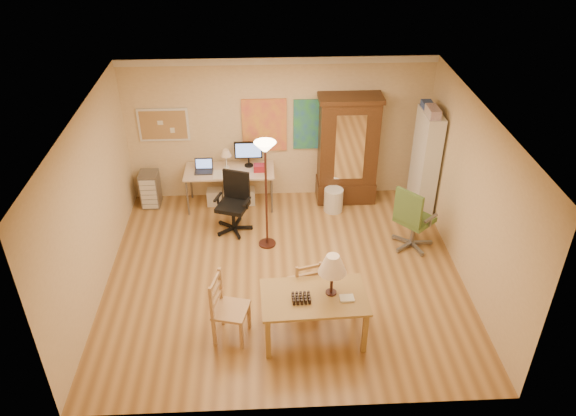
{
  "coord_description": "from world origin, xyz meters",
  "views": [
    {
      "loc": [
        -0.28,
        -6.87,
        5.61
      ],
      "look_at": [
        0.07,
        0.3,
        1.05
      ],
      "focal_mm": 35.0,
      "sensor_mm": 36.0,
      "label": 1
    }
  ],
  "objects_px": {
    "dining_table": "(321,287)",
    "office_chair_black": "(234,215)",
    "armoire": "(347,157)",
    "bookshelf": "(425,164)",
    "computer_desk": "(232,183)",
    "office_chair_green": "(412,231)"
  },
  "relations": [
    {
      "from": "office_chair_black",
      "to": "bookshelf",
      "type": "height_order",
      "value": "bookshelf"
    },
    {
      "from": "computer_desk",
      "to": "bookshelf",
      "type": "relative_size",
      "value": 0.83
    },
    {
      "from": "computer_desk",
      "to": "bookshelf",
      "type": "bearing_deg",
      "value": -7.04
    },
    {
      "from": "office_chair_green",
      "to": "armoire",
      "type": "xyz_separation_m",
      "value": [
        -0.89,
        1.59,
        0.59
      ]
    },
    {
      "from": "dining_table",
      "to": "office_chair_black",
      "type": "relative_size",
      "value": 1.34
    },
    {
      "from": "computer_desk",
      "to": "office_chair_black",
      "type": "relative_size",
      "value": 1.52
    },
    {
      "from": "armoire",
      "to": "bookshelf",
      "type": "height_order",
      "value": "armoire"
    },
    {
      "from": "office_chair_green",
      "to": "bookshelf",
      "type": "height_order",
      "value": "bookshelf"
    },
    {
      "from": "computer_desk",
      "to": "dining_table",
      "type": "bearing_deg",
      "value": -69.45
    },
    {
      "from": "computer_desk",
      "to": "office_chair_green",
      "type": "xyz_separation_m",
      "value": [
        3.02,
        -1.51,
        -0.14
      ]
    },
    {
      "from": "office_chair_black",
      "to": "armoire",
      "type": "bearing_deg",
      "value": 24.09
    },
    {
      "from": "dining_table",
      "to": "computer_desk",
      "type": "bearing_deg",
      "value": 110.55
    },
    {
      "from": "office_chair_black",
      "to": "bookshelf",
      "type": "relative_size",
      "value": 0.54
    },
    {
      "from": "dining_table",
      "to": "bookshelf",
      "type": "bearing_deg",
      "value": 54.88
    },
    {
      "from": "computer_desk",
      "to": "office_chair_green",
      "type": "height_order",
      "value": "computer_desk"
    },
    {
      "from": "bookshelf",
      "to": "armoire",
      "type": "bearing_deg",
      "value": 158.7
    },
    {
      "from": "computer_desk",
      "to": "office_chair_green",
      "type": "distance_m",
      "value": 3.38
    },
    {
      "from": "computer_desk",
      "to": "armoire",
      "type": "relative_size",
      "value": 0.78
    },
    {
      "from": "dining_table",
      "to": "bookshelf",
      "type": "relative_size",
      "value": 0.73
    },
    {
      "from": "dining_table",
      "to": "office_chair_black",
      "type": "bearing_deg",
      "value": 115.34
    },
    {
      "from": "office_chair_green",
      "to": "computer_desk",
      "type": "bearing_deg",
      "value": 153.47
    },
    {
      "from": "office_chair_black",
      "to": "armoire",
      "type": "xyz_separation_m",
      "value": [
        2.07,
        0.93,
        0.62
      ]
    }
  ]
}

